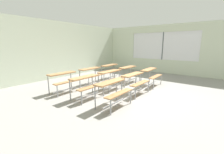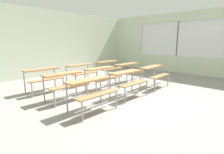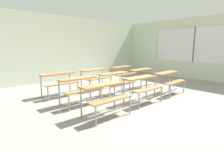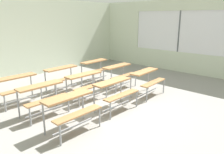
{
  "view_description": "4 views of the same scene",
  "coord_description": "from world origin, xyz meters",
  "views": [
    {
      "loc": [
        -4.7,
        -2.84,
        1.8
      ],
      "look_at": [
        0.07,
        0.8,
        0.5
      ],
      "focal_mm": 24.17,
      "sensor_mm": 36.0,
      "label": 1
    },
    {
      "loc": [
        -3.8,
        -3.3,
        1.6
      ],
      "look_at": [
        0.47,
        0.75,
        0.39
      ],
      "focal_mm": 28.0,
      "sensor_mm": 36.0,
      "label": 2
    },
    {
      "loc": [
        -3.8,
        -3.3,
        1.6
      ],
      "look_at": [
        -0.3,
        0.61,
        0.68
      ],
      "focal_mm": 28.0,
      "sensor_mm": 36.0,
      "label": 3
    },
    {
      "loc": [
        -3.82,
        -3.7,
        2.31
      ],
      "look_at": [
        0.75,
        0.46,
        0.59
      ],
      "focal_mm": 34.91,
      "sensor_mm": 36.0,
      "label": 4
    }
  ],
  "objects": [
    {
      "name": "desk_bench_r1c2",
      "position": [
        1.52,
        0.83,
        0.56
      ],
      "size": [
        1.11,
        0.61,
        0.74
      ],
      "rotation": [
        0.0,
        0.0,
        -0.01
      ],
      "color": "#A87547",
      "rests_on": "ground"
    },
    {
      "name": "desk_bench_r2c2",
      "position": [
        1.56,
        1.98,
        0.56
      ],
      "size": [
        1.12,
        0.63,
        0.74
      ],
      "rotation": [
        0.0,
        0.0,
        0.04
      ],
      "color": "#A87547",
      "rests_on": "ground"
    },
    {
      "name": "wall_right",
      "position": [
        5.0,
        -0.13,
        1.45
      ],
      "size": [
        0.12,
        9.0,
        3.0
      ],
      "color": "beige",
      "rests_on": "ground"
    },
    {
      "name": "desk_bench_r2c1",
      "position": [
        0.09,
        1.96,
        0.56
      ],
      "size": [
        1.11,
        0.6,
        0.74
      ],
      "rotation": [
        0.0,
        0.0,
        0.01
      ],
      "color": "#A87547",
      "rests_on": "ground"
    },
    {
      "name": "desk_bench_r0c0",
      "position": [
        -1.33,
        -0.32,
        0.56
      ],
      "size": [
        1.11,
        0.6,
        0.74
      ],
      "rotation": [
        0.0,
        0.0,
        -0.01
      ],
      "color": "#A87547",
      "rests_on": "ground"
    },
    {
      "name": "ground",
      "position": [
        0.0,
        0.0,
        -0.03
      ],
      "size": [
        10.0,
        9.0,
        0.05
      ],
      "primitive_type": "cube",
      "color": "gray"
    },
    {
      "name": "wall_back",
      "position": [
        0.0,
        4.5,
        1.5
      ],
      "size": [
        10.0,
        0.12,
        3.0
      ],
      "primitive_type": "cube",
      "color": "beige",
      "rests_on": "ground"
    },
    {
      "name": "desk_bench_r0c2",
      "position": [
        1.52,
        -0.27,
        0.56
      ],
      "size": [
        1.12,
        0.63,
        0.74
      ],
      "rotation": [
        0.0,
        0.0,
        0.04
      ],
      "color": "#A87547",
      "rests_on": "ground"
    },
    {
      "name": "desk_bench_r0c1",
      "position": [
        0.08,
        -0.27,
        0.56
      ],
      "size": [
        1.11,
        0.61,
        0.74
      ],
      "rotation": [
        0.0,
        0.0,
        -0.02
      ],
      "color": "#A87547",
      "rests_on": "ground"
    },
    {
      "name": "desk_bench_r1c0",
      "position": [
        -1.33,
        0.79,
        0.56
      ],
      "size": [
        1.11,
        0.61,
        0.74
      ],
      "rotation": [
        0.0,
        0.0,
        -0.01
      ],
      "color": "#A87547",
      "rests_on": "ground"
    },
    {
      "name": "desk_bench_r2c0",
      "position": [
        -1.38,
        1.97,
        0.56
      ],
      "size": [
        1.11,
        0.6,
        0.74
      ],
      "rotation": [
        0.0,
        0.0,
        -0.01
      ],
      "color": "#A87547",
      "rests_on": "ground"
    },
    {
      "name": "desk_bench_r1c1",
      "position": [
        0.04,
        0.8,
        0.56
      ],
      "size": [
        1.12,
        0.63,
        0.74
      ],
      "rotation": [
        0.0,
        0.0,
        -0.03
      ],
      "color": "#A87547",
      "rests_on": "ground"
    }
  ]
}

